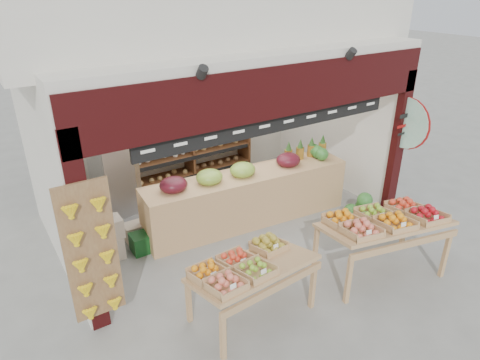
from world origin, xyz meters
name	(u,v)px	position (x,y,z in m)	size (l,w,h in m)	color
ground	(237,226)	(0.00, 0.00, 0.00)	(60.00, 60.00, 0.00)	slate
banana_board	(93,256)	(-2.73, -1.17, 1.12)	(0.60, 0.15, 1.80)	olive
gift_sign	(406,123)	(2.75, -1.15, 1.75)	(0.04, 0.93, 0.92)	#AEDBBE
back_shelving	(188,135)	(0.10, 1.97, 1.12)	(2.78, 0.46, 1.74)	brown
refrigerator	(114,174)	(-1.61, 1.53, 0.85)	(0.66, 0.66, 1.71)	silver
cardboard_stack	(123,239)	(-1.94, 0.34, 0.25)	(0.98, 0.71, 0.69)	beige
mid_counter	(247,196)	(0.26, 0.06, 0.51)	(3.81, 1.06, 1.17)	tan
display_table_left	(244,268)	(-1.13, -1.93, 0.77)	(1.62, 0.97, 1.00)	tan
display_table_right	(384,221)	(1.07, -2.24, 0.88)	(1.94, 1.35, 1.11)	tan
watermelon_pile	(363,212)	(2.04, -1.09, 0.18)	(0.69, 0.69, 0.54)	#1E531B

